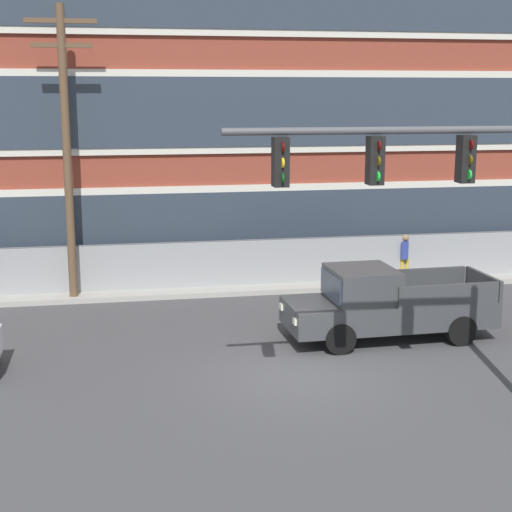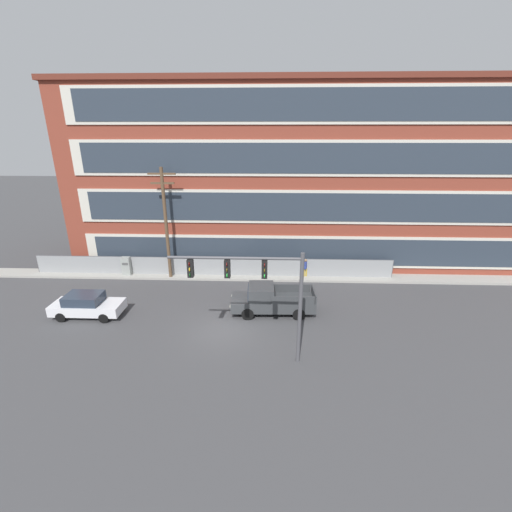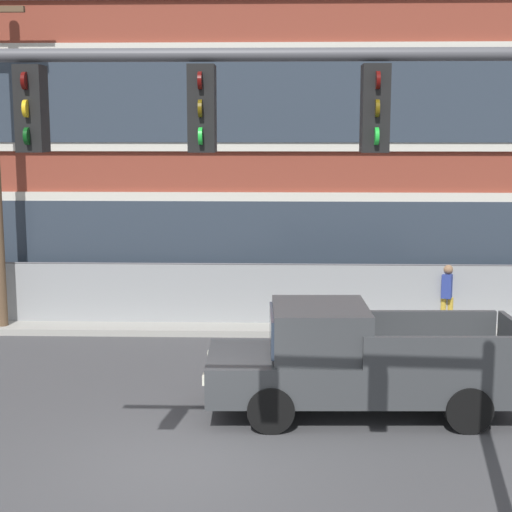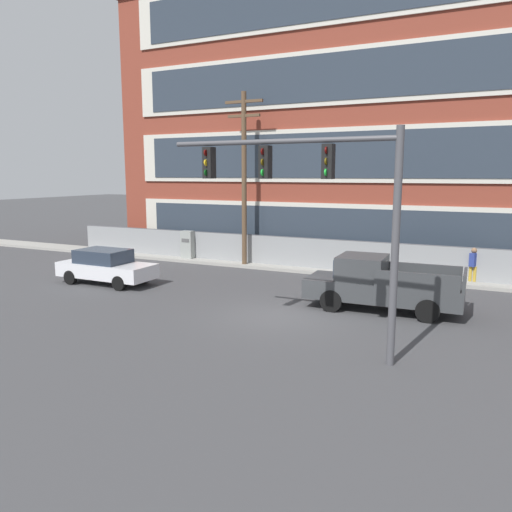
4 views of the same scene
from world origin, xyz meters
The scene contains 10 objects.
ground_plane centered at (0.00, 0.00, 0.00)m, with size 160.00×160.00×0.00m, color #424244.
sidewalk_building_side centered at (0.00, 8.33, 0.08)m, with size 80.00×1.73×0.16m, color #9E9B93.
brick_mill_building centered at (5.60, 14.21, 7.76)m, with size 40.39×10.62×15.50m.
chain_link_fence centered at (-1.97, 8.38, 0.87)m, with size 29.98×0.06×1.70m.
traffic_signal_mast centered at (2.27, -2.86, 4.49)m, with size 6.58×0.43×6.09m.
pickup_truck_dark_grey centered at (2.98, 2.35, 0.94)m, with size 5.63×2.23×1.97m.
sedan_white centered at (-9.11, 1.45, 0.80)m, with size 4.52×1.87×1.56m.
utility_pole_near_corner centered at (-5.36, 7.87, 4.94)m, with size 2.12×0.26×9.06m.
electrical_cabinet centered at (-9.14, 8.14, 0.86)m, with size 0.70×0.48×1.72m.
pedestrian_near_cabinet centered at (5.85, 8.37, 0.97)m, with size 0.37×0.46×1.69m.
Camera 2 is at (2.76, -18.15, 11.37)m, focal length 24.00 mm.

